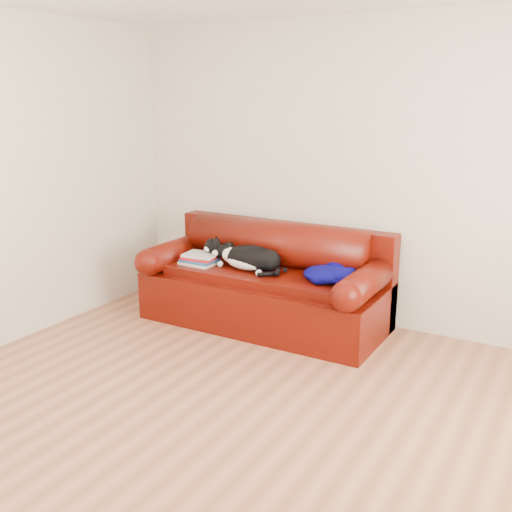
{
  "coord_description": "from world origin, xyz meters",
  "views": [
    {
      "loc": [
        1.78,
        -2.85,
        1.96
      ],
      "look_at": [
        -0.65,
        1.35,
        0.65
      ],
      "focal_mm": 42.0,
      "sensor_mm": 36.0,
      "label": 1
    }
  ],
  "objects_px": {
    "cat": "(250,258)",
    "blanket": "(329,274)",
    "sofa_base": "(264,298)",
    "book_stack": "(200,259)"
  },
  "relations": [
    {
      "from": "cat",
      "to": "blanket",
      "type": "relative_size",
      "value": 1.45
    },
    {
      "from": "cat",
      "to": "blanket",
      "type": "height_order",
      "value": "cat"
    },
    {
      "from": "sofa_base",
      "to": "book_stack",
      "type": "bearing_deg",
      "value": -166.62
    },
    {
      "from": "cat",
      "to": "blanket",
      "type": "distance_m",
      "value": 0.72
    },
    {
      "from": "book_stack",
      "to": "cat",
      "type": "xyz_separation_m",
      "value": [
        0.49,
        0.07,
        0.05
      ]
    },
    {
      "from": "cat",
      "to": "blanket",
      "type": "bearing_deg",
      "value": 5.38
    },
    {
      "from": "cat",
      "to": "sofa_base",
      "type": "bearing_deg",
      "value": 37.46
    },
    {
      "from": "book_stack",
      "to": "blanket",
      "type": "xyz_separation_m",
      "value": [
        1.2,
        0.11,
        0.02
      ]
    },
    {
      "from": "book_stack",
      "to": "cat",
      "type": "relative_size",
      "value": 0.43
    },
    {
      "from": "sofa_base",
      "to": "book_stack",
      "type": "xyz_separation_m",
      "value": [
        -0.58,
        -0.14,
        0.31
      ]
    }
  ]
}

